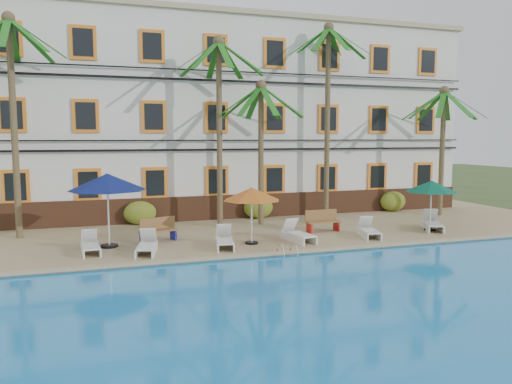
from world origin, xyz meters
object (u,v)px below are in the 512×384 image
object	(u,v)px
lounger_a	(90,246)
bench_left	(157,230)
palm_e	(443,132)
pool_ladder	(287,254)
palm_a	(12,97)
lounger_e	(369,231)
bench_right	(322,221)
umbrella_green	(432,187)
umbrella_red	(252,194)
palm_b	(219,107)
palm_c	(261,131)
lounger_d	(297,234)
lounger_c	(225,240)
umbrella_blue	(107,182)
palm_d	(328,97)
lounger_f	(433,224)
lounger_b	(147,246)

from	to	relation	value
lounger_a	bench_left	distance (m)	2.77
palm_e	pool_ladder	xyz separation A→B (m)	(-10.80, -5.66, -4.33)
palm_a	lounger_e	distance (m)	15.13
lounger_e	palm_a	bearing A→B (deg)	162.77
bench_right	bench_left	bearing A→B (deg)	179.29
bench_right	lounger_e	bearing A→B (deg)	-52.69
umbrella_green	bench_right	distance (m)	4.97
umbrella_red	lounger_a	world-z (taller)	umbrella_red
bench_right	palm_e	bearing A→B (deg)	15.81
umbrella_green	bench_left	bearing A→B (deg)	173.46
palm_b	umbrella_green	distance (m)	9.93
palm_c	lounger_d	world-z (taller)	palm_c
umbrella_red	bench_left	world-z (taller)	umbrella_red
palm_c	lounger_c	distance (m)	6.57
umbrella_green	palm_e	bearing A→B (deg)	46.97
umbrella_green	lounger_c	distance (m)	9.55
palm_b	pool_ladder	xyz separation A→B (m)	(0.91, -6.01, -5.40)
umbrella_blue	palm_a	bearing A→B (deg)	139.63
palm_b	bench_left	bearing A→B (deg)	-141.64
palm_d	lounger_f	xyz separation A→B (m)	(2.85, -4.71, -5.78)
umbrella_green	bench_right	world-z (taller)	umbrella_green
palm_b	bench_right	xyz separation A→B (m)	(3.89, -2.57, -4.93)
lounger_c	palm_e	bearing A→B (deg)	17.51
lounger_e	bench_right	size ratio (longest dim) A/B	1.18
palm_b	palm_c	xyz separation A→B (m)	(1.96, -0.03, -1.09)
palm_e	bench_right	distance (m)	9.00
palm_a	lounger_a	distance (m)	7.04
palm_d	lounger_f	size ratio (longest dim) A/B	4.98
umbrella_green	lounger_b	world-z (taller)	umbrella_green
palm_e	umbrella_green	bearing A→B (deg)	-133.03
palm_e	lounger_e	bearing A→B (deg)	-149.18
umbrella_red	lounger_d	distance (m)	2.46
lounger_c	lounger_d	world-z (taller)	lounger_d
umbrella_green	umbrella_blue	bearing A→B (deg)	176.30
lounger_b	lounger_d	world-z (taller)	lounger_d
lounger_e	pool_ladder	xyz separation A→B (m)	(-4.26, -1.76, -0.26)
lounger_e	bench_right	distance (m)	2.13
pool_ladder	palm_c	bearing A→B (deg)	80.10
lounger_b	lounger_a	bearing A→B (deg)	160.49
umbrella_blue	umbrella_red	bearing A→B (deg)	-11.71
lounger_d	bench_left	xyz separation A→B (m)	(-5.22, 1.63, 0.20)
palm_a	umbrella_green	world-z (taller)	palm_a
palm_b	lounger_f	distance (m)	10.73
palm_a	pool_ladder	world-z (taller)	palm_a
umbrella_red	lounger_a	size ratio (longest dim) A/B	1.31
pool_ladder	umbrella_green	bearing A→B (deg)	16.21
umbrella_red	palm_c	bearing A→B (deg)	66.64
umbrella_red	lounger_b	distance (m)	4.31
palm_d	bench_right	xyz separation A→B (m)	(-1.90, -3.51, -5.59)
palm_c	lounger_b	distance (m)	8.23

